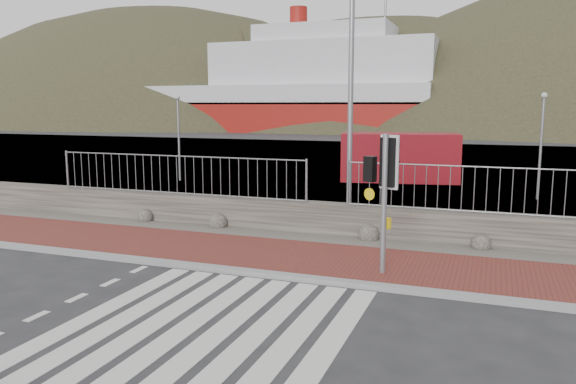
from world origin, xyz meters
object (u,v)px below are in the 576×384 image
at_px(traffic_signal_far, 383,173).
at_px(shipping_container, 400,157).
at_px(ferry, 281,93).
at_px(streetlight, 356,60).

bearing_deg(traffic_signal_far, shipping_container, -58.50).
xyz_separation_m(ferry, streetlight, (25.19, -59.75, -0.45)).
relative_size(ferry, traffic_signal_far, 16.38).
xyz_separation_m(traffic_signal_far, shipping_container, (-2.13, 15.63, -1.07)).
distance_m(streetlight, shipping_container, 12.03).
height_order(ferry, streetlight, ferry).
bearing_deg(shipping_container, ferry, 106.89).
relative_size(ferry, streetlight, 5.73).
bearing_deg(traffic_signal_far, streetlight, -45.20).
height_order(ferry, traffic_signal_far, ferry).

